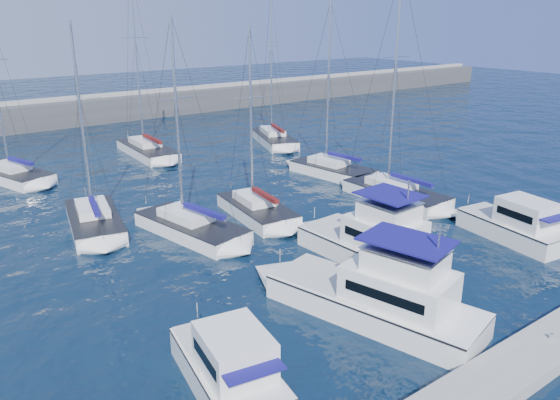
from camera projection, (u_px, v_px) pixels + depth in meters
ground at (363, 261)px, 31.29m from camera, size 220.00×220.00×0.00m
breakwater at (77, 115)px, 70.43m from camera, size 160.00×6.00×4.45m
dock at (550, 345)px, 22.83m from camera, size 40.00×2.20×0.60m
dock_cleat_centre at (551, 336)px, 22.70m from camera, size 0.16×0.16×0.25m
motor_yacht_port_outer at (230, 369)px, 20.24m from camera, size 3.66×6.53×3.20m
motor_yacht_port_inner at (382, 298)px, 24.93m from camera, size 5.90×10.64×4.69m
motor_yacht_stbd_inner at (375, 243)px, 30.90m from camera, size 4.06×8.61×4.69m
motor_yacht_stbd_outer at (517, 226)px, 33.86m from camera, size 3.62×7.09×3.20m
sailboat_mid_a at (94, 221)px, 35.94m from camera, size 4.61×8.31×13.43m
sailboat_mid_b at (191, 227)px, 34.86m from camera, size 4.57×8.64×13.75m
sailboat_mid_c at (257, 210)px, 37.91m from camera, size 3.81×7.52×13.05m
sailboat_mid_d at (395, 193)px, 41.32m from camera, size 3.31×8.39×16.96m
sailboat_mid_e at (332, 170)px, 47.60m from camera, size 4.15×7.97×14.75m
sailboat_back_a at (15, 175)px, 45.97m from camera, size 5.25×8.04×15.95m
sailboat_back_b at (147, 150)px, 54.49m from camera, size 3.52×9.45×18.21m
sailboat_back_c at (274, 138)px, 59.51m from camera, size 5.87×9.34×16.57m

